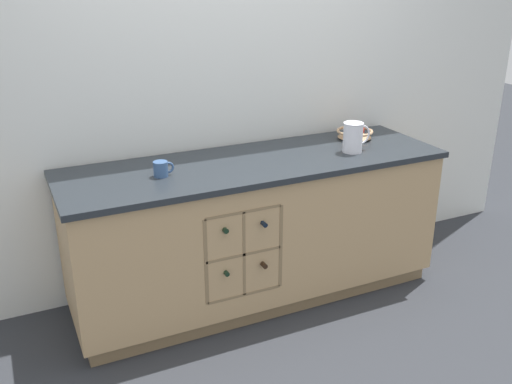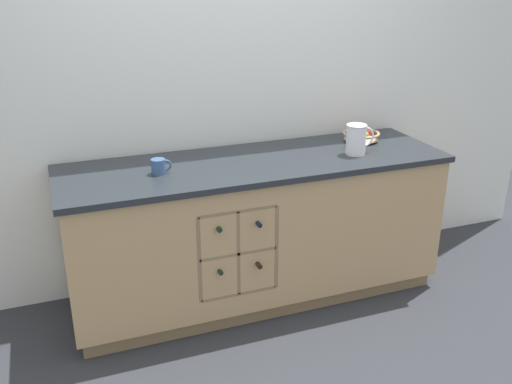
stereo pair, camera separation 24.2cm
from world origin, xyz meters
The scene contains 6 objects.
ground_plane centered at (0.00, 0.00, 0.00)m, with size 14.00×14.00×0.00m, color #2D3035.
back_wall centered at (0.00, 0.40, 1.27)m, with size 4.62×0.06×2.55m, color silver.
kitchen_island centered at (0.00, 0.00, 0.45)m, with size 2.26×0.71×0.89m.
fruit_bowl centered at (0.78, 0.14, 0.93)m, with size 0.24×0.24×0.09m.
white_pitcher centered at (0.60, -0.09, 0.98)m, with size 0.18×0.12×0.18m.
ceramic_mug centered at (-0.57, -0.02, 0.93)m, with size 0.11×0.08×0.08m.
Camera 2 is at (-1.10, -2.93, 1.93)m, focal length 40.00 mm.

